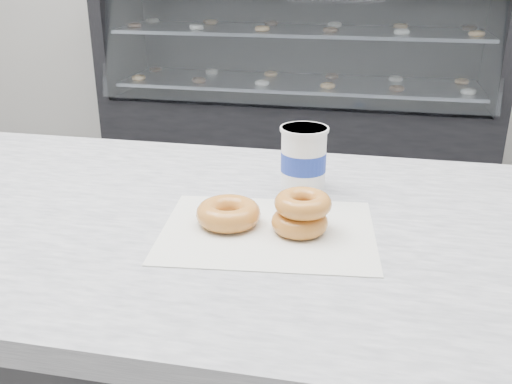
# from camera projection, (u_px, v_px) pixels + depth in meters

# --- Properties ---
(ground) EXTENTS (5.00, 5.00, 0.00)m
(ground) POSITION_uv_depth(u_px,v_px,m) (207.00, 382.00, 1.90)
(ground) COLOR gray
(ground) RESTS_ON ground
(display_case) EXTENTS (2.40, 0.74, 1.25)m
(display_case) POSITION_uv_depth(u_px,v_px,m) (298.00, 97.00, 3.63)
(display_case) COLOR black
(display_case) RESTS_ON ground
(wax_paper) EXTENTS (0.37, 0.29, 0.00)m
(wax_paper) POSITION_uv_depth(u_px,v_px,m) (268.00, 231.00, 0.92)
(wax_paper) COLOR silver
(wax_paper) RESTS_ON counter
(donut_single) EXTENTS (0.13, 0.13, 0.04)m
(donut_single) POSITION_uv_depth(u_px,v_px,m) (228.00, 213.00, 0.93)
(donut_single) COLOR gold
(donut_single) RESTS_ON wax_paper
(donut_stack) EXTENTS (0.13, 0.13, 0.06)m
(donut_stack) POSITION_uv_depth(u_px,v_px,m) (301.00, 213.00, 0.90)
(donut_stack) COLOR gold
(donut_stack) RESTS_ON wax_paper
(coffee_cup) EXTENTS (0.10, 0.10, 0.12)m
(coffee_cup) POSITION_uv_depth(u_px,v_px,m) (304.00, 158.00, 1.07)
(coffee_cup) COLOR white
(coffee_cup) RESTS_ON counter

